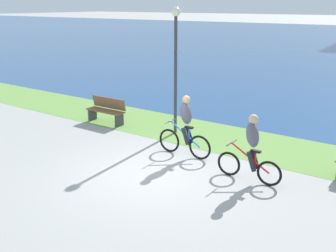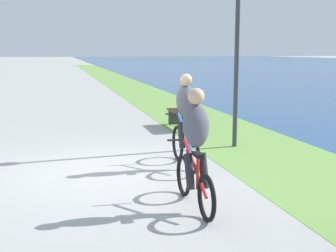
{
  "view_description": "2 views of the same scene",
  "coord_description": "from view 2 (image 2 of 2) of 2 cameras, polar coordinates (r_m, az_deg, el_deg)",
  "views": [
    {
      "loc": [
        5.7,
        -7.4,
        4.08
      ],
      "look_at": [
        -0.23,
        0.97,
        0.95
      ],
      "focal_mm": 43.1,
      "sensor_mm": 36.0,
      "label": 1
    },
    {
      "loc": [
        7.7,
        -0.82,
        2.13
      ],
      "look_at": [
        0.19,
        1.08,
        0.81
      ],
      "focal_mm": 47.41,
      "sensor_mm": 36.0,
      "label": 2
    }
  ],
  "objects": [
    {
      "name": "ground_plane",
      "position": [
        8.03,
        -7.88,
        -5.83
      ],
      "size": [
        300.0,
        300.0,
        0.0
      ],
      "primitive_type": "plane",
      "color": "#9E9E99"
    },
    {
      "name": "grass_strip_bayside",
      "position": [
        9.05,
        14.41,
        -4.24
      ],
      "size": [
        120.0,
        2.67,
        0.01
      ],
      "primitive_type": "cube",
      "color": "#6B9947",
      "rests_on": "ground"
    },
    {
      "name": "cyclist_lead",
      "position": [
        8.13,
        2.28,
        0.55
      ],
      "size": [
        1.69,
        0.52,
        1.72
      ],
      "color": "black",
      "rests_on": "ground"
    },
    {
      "name": "cyclist_trailing",
      "position": [
        5.96,
        3.53,
        -2.99
      ],
      "size": [
        1.65,
        0.52,
        1.65
      ],
      "color": "black",
      "rests_on": "ground"
    },
    {
      "name": "bench_far_along_path",
      "position": [
        12.34,
        1.93,
        1.83
      ],
      "size": [
        1.5,
        0.47,
        0.9
      ],
      "color": "brown",
      "rests_on": "ground"
    },
    {
      "name": "lamppost_tall",
      "position": [
        9.89,
        8.91,
        12.24
      ],
      "size": [
        0.28,
        0.28,
        3.98
      ],
      "color": "#38383D",
      "rests_on": "ground"
    }
  ]
}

